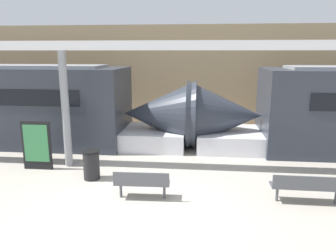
{
  "coord_description": "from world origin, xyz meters",
  "views": [
    {
      "loc": [
        1.51,
        -7.07,
        3.72
      ],
      "look_at": [
        0.45,
        3.05,
        1.4
      ],
      "focal_mm": 35.0,
      "sensor_mm": 36.0,
      "label": 1
    }
  ],
  "objects_px": {
    "poster_board": "(37,145)",
    "support_column_near": "(65,110)",
    "bench_far": "(308,186)",
    "bench_near": "(142,182)",
    "trash_bin": "(91,165)"
  },
  "relations": [
    {
      "from": "poster_board",
      "to": "support_column_near",
      "type": "height_order",
      "value": "support_column_near"
    },
    {
      "from": "bench_far",
      "to": "trash_bin",
      "type": "bearing_deg",
      "value": 170.73
    },
    {
      "from": "bench_far",
      "to": "trash_bin",
      "type": "xyz_separation_m",
      "value": [
        -5.89,
        1.03,
        -0.04
      ]
    },
    {
      "from": "bench_near",
      "to": "support_column_near",
      "type": "relative_size",
      "value": 0.38
    },
    {
      "from": "bench_near",
      "to": "support_column_near",
      "type": "height_order",
      "value": "support_column_near"
    },
    {
      "from": "support_column_near",
      "to": "bench_near",
      "type": "bearing_deg",
      "value": -38.0
    },
    {
      "from": "bench_near",
      "to": "bench_far",
      "type": "relative_size",
      "value": 0.8
    },
    {
      "from": "support_column_near",
      "to": "bench_far",
      "type": "bearing_deg",
      "value": -16.46
    },
    {
      "from": "bench_far",
      "to": "poster_board",
      "type": "distance_m",
      "value": 8.06
    },
    {
      "from": "bench_near",
      "to": "poster_board",
      "type": "height_order",
      "value": "poster_board"
    },
    {
      "from": "bench_far",
      "to": "poster_board",
      "type": "relative_size",
      "value": 1.13
    },
    {
      "from": "trash_bin",
      "to": "support_column_near",
      "type": "height_order",
      "value": "support_column_near"
    },
    {
      "from": "poster_board",
      "to": "support_column_near",
      "type": "distance_m",
      "value": 1.44
    },
    {
      "from": "bench_far",
      "to": "trash_bin",
      "type": "relative_size",
      "value": 2.06
    },
    {
      "from": "poster_board",
      "to": "bench_near",
      "type": "bearing_deg",
      "value": -26.03
    }
  ]
}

